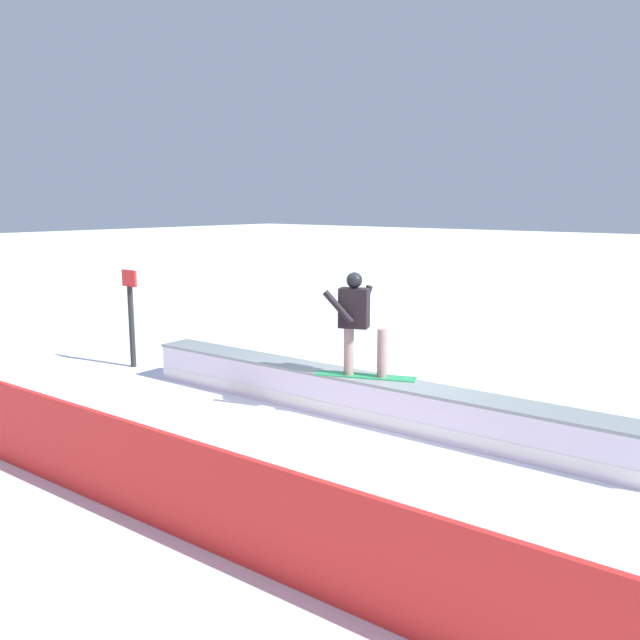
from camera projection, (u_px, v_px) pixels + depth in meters
The scene contains 5 objects.
ground_plane at pixel (366, 419), 9.30m from camera, with size 120.00×120.00×0.00m, color white.
grind_box at pixel (367, 400), 9.26m from camera, with size 7.97×1.01×0.61m.
snowboarder at pixel (357, 320), 9.11m from camera, with size 1.40×0.82×1.45m.
safety_fence at pixel (132, 470), 6.32m from camera, with size 9.43×0.06×0.96m, color red.
trail_marker at pixel (131, 315), 12.08m from camera, with size 0.40×0.10×1.79m.
Camera 1 is at (-5.20, 7.27, 3.00)m, focal length 37.21 mm.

